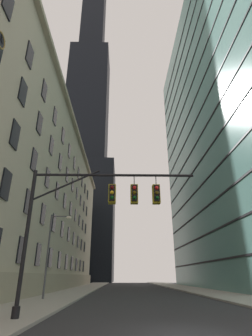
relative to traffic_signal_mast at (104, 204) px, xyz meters
name	(u,v)px	position (x,y,z in m)	size (l,w,h in m)	color
station_building	(12,196)	(-16.41, 26.77, 8.23)	(18.14, 71.87, 27.44)	#B2A88E
dark_skyscraper	(86,132)	(-14.57, 85.82, 54.53)	(25.29, 25.29, 200.62)	black
glass_office_midrise	(237,123)	(22.94, 28.93, 23.49)	(17.33, 52.33, 57.92)	slate
traffic_signal_mast	(104,204)	(0.00, 0.00, 0.00)	(8.96, 0.63, 7.28)	black
street_lamppost	(52,247)	(-5.37, 11.08, -1.06)	(1.98, 0.32, 7.16)	#47474C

